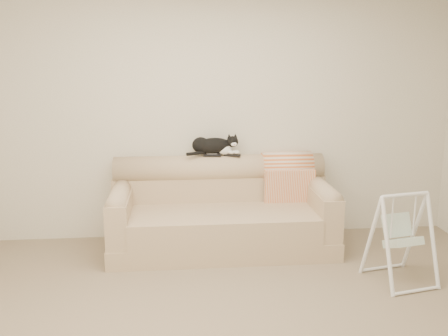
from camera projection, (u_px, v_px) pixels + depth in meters
name	position (u px, v px, depth m)	size (l,w,h in m)	color
ground_plane	(243.00, 331.00, 3.52)	(5.00, 5.00, 0.00)	#746452
room_shell	(245.00, 115.00, 3.19)	(5.04, 4.04, 2.60)	beige
sofa	(222.00, 213.00, 5.02)	(2.20, 0.93, 0.90)	tan
remote_a	(212.00, 155.00, 5.10)	(0.18, 0.06, 0.03)	black
remote_b	(232.00, 155.00, 5.12)	(0.18, 0.10, 0.02)	black
tuxedo_cat	(214.00, 146.00, 5.11)	(0.55, 0.24, 0.22)	black
throw_blanket	(287.00, 171.00, 5.22)	(0.52, 0.38, 0.58)	orange
baby_swing	(401.00, 237.00, 4.24)	(0.57, 0.60, 0.79)	white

